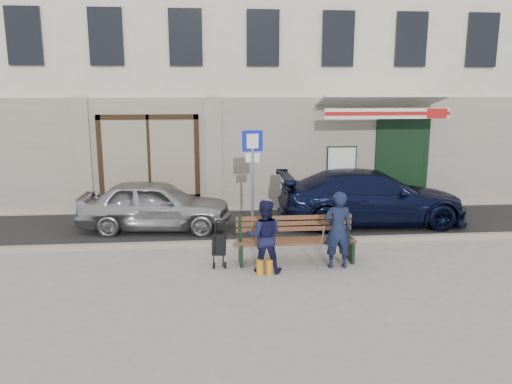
{
  "coord_description": "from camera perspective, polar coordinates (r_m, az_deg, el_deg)",
  "views": [
    {
      "loc": [
        -1.52,
        -9.18,
        3.47
      ],
      "look_at": [
        -0.51,
        1.6,
        1.2
      ],
      "focal_mm": 35.0,
      "sensor_mm": 36.0,
      "label": 1
    }
  ],
  "objects": [
    {
      "name": "bench",
      "position": [
        10.12,
        4.34,
        -5.51
      ],
      "size": [
        2.4,
        1.17,
        0.98
      ],
      "color": "brown",
      "rests_on": "ground"
    },
    {
      "name": "ground",
      "position": [
        9.93,
        3.81,
        -8.64
      ],
      "size": [
        80.0,
        80.0,
        0.0
      ],
      "primitive_type": "plane",
      "color": "#9E9991",
      "rests_on": "ground"
    },
    {
      "name": "car_silver",
      "position": [
        12.57,
        -11.42,
        -1.45
      ],
      "size": [
        3.82,
        1.81,
        1.26
      ],
      "primitive_type": "imported",
      "rotation": [
        0.0,
        0.0,
        1.48
      ],
      "color": "#A5A6AA",
      "rests_on": "ground"
    },
    {
      "name": "asphalt_lane",
      "position": [
        12.85,
        1.62,
        -3.81
      ],
      "size": [
        60.0,
        3.2,
        0.01
      ],
      "primitive_type": "cube",
      "color": "#282828",
      "rests_on": "ground"
    },
    {
      "name": "woman",
      "position": [
        9.5,
        0.94,
        -5.08
      ],
      "size": [
        0.74,
        0.61,
        1.41
      ],
      "primitive_type": "imported",
      "rotation": [
        0.0,
        0.0,
        3.03
      ],
      "color": "#15163A",
      "rests_on": "ground"
    },
    {
      "name": "building",
      "position": [
        17.77,
        -0.45,
        16.7
      ],
      "size": [
        20.0,
        8.27,
        10.0
      ],
      "color": "beige",
      "rests_on": "ground"
    },
    {
      "name": "car_navy",
      "position": [
        13.21,
        13.06,
        -0.58
      ],
      "size": [
        4.87,
        2.07,
        1.4
      ],
      "primitive_type": "imported",
      "rotation": [
        0.0,
        0.0,
        1.55
      ],
      "color": "black",
      "rests_on": "ground"
    },
    {
      "name": "parking_sign",
      "position": [
        11.27,
        -0.41,
        2.74
      ],
      "size": [
        0.47,
        0.11,
        2.54
      ],
      "rotation": [
        0.0,
        0.0,
        0.14
      ],
      "color": "gray",
      "rests_on": "ground"
    },
    {
      "name": "curb",
      "position": [
        11.32,
        2.61,
        -5.71
      ],
      "size": [
        60.0,
        0.18,
        0.12
      ],
      "primitive_type": "cube",
      "color": "#9E9384",
      "rests_on": "ground"
    },
    {
      "name": "stroller",
      "position": [
        9.95,
        -4.23,
        -6.19
      ],
      "size": [
        0.3,
        0.4,
        0.9
      ],
      "rotation": [
        0.0,
        0.0,
        -0.19
      ],
      "color": "black",
      "rests_on": "ground"
    },
    {
      "name": "man",
      "position": [
        9.84,
        9.32,
        -4.29
      ],
      "size": [
        0.56,
        0.37,
        1.53
      ],
      "primitive_type": "imported",
      "rotation": [
        0.0,
        0.0,
        3.14
      ],
      "color": "#141B37",
      "rests_on": "ground"
    }
  ]
}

